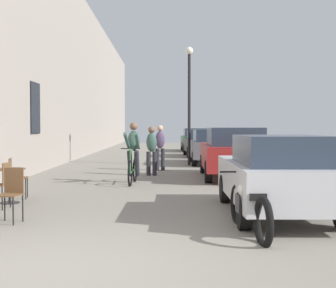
% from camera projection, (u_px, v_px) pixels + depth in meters
% --- Properties ---
extents(ground_plane, '(88.00, 88.00, 0.00)m').
position_uv_depth(ground_plane, '(65.00, 269.00, 5.27)').
color(ground_plane, gray).
extents(building_facade_left, '(0.54, 68.00, 8.57)m').
position_uv_depth(building_facade_left, '(50.00, 60.00, 19.08)').
color(building_facade_left, gray).
rests_on(building_facade_left, ground_plane).
extents(cafe_chair_near_toward_street, '(0.44, 0.44, 0.89)m').
position_uv_depth(cafe_chair_near_toward_street, '(11.00, 191.00, 7.86)').
color(cafe_chair_near_toward_street, black).
rests_on(cafe_chair_near_toward_street, ground_plane).
extents(cafe_table_mid, '(0.64, 0.64, 0.72)m').
position_uv_depth(cafe_table_mid, '(9.00, 178.00, 9.84)').
color(cafe_table_mid, black).
rests_on(cafe_table_mid, ground_plane).
extents(cafe_chair_mid_toward_street, '(0.44, 0.44, 0.89)m').
position_uv_depth(cafe_chair_mid_toward_street, '(15.00, 175.00, 10.46)').
color(cafe_chair_mid_toward_street, black).
rests_on(cafe_chair_mid_toward_street, ground_plane).
extents(cafe_chair_mid_toward_wall, '(0.43, 0.43, 0.89)m').
position_uv_depth(cafe_chair_mid_toward_wall, '(2.00, 182.00, 9.16)').
color(cafe_chair_mid_toward_wall, black).
rests_on(cafe_chair_mid_toward_wall, ground_plane).
extents(cyclist_on_bicycle, '(0.52, 1.76, 1.74)m').
position_uv_depth(cyclist_on_bicycle, '(133.00, 154.00, 13.37)').
color(cyclist_on_bicycle, black).
rests_on(cyclist_on_bicycle, ground_plane).
extents(pedestrian_near, '(0.36, 0.27, 1.60)m').
position_uv_depth(pedestrian_near, '(152.00, 148.00, 15.53)').
color(pedestrian_near, '#26262D').
rests_on(pedestrian_near, ground_plane).
extents(pedestrian_mid, '(0.35, 0.26, 1.65)m').
position_uv_depth(pedestrian_mid, '(160.00, 145.00, 17.35)').
color(pedestrian_mid, '#26262D').
rests_on(pedestrian_mid, ground_plane).
extents(street_lamp, '(0.32, 0.32, 4.90)m').
position_uv_depth(street_lamp, '(189.00, 90.00, 19.78)').
color(street_lamp, black).
rests_on(street_lamp, ground_plane).
extents(parked_car_nearest, '(1.76, 4.04, 1.43)m').
position_uv_depth(parked_car_nearest, '(277.00, 174.00, 8.46)').
color(parked_car_nearest, '#B7B7BC').
rests_on(parked_car_nearest, ground_plane).
extents(parked_car_second, '(1.97, 4.44, 1.56)m').
position_uv_depth(parked_car_second, '(233.00, 152.00, 14.74)').
color(parked_car_second, maroon).
rests_on(parked_car_second, ground_plane).
extents(parked_car_third, '(1.79, 4.17, 1.48)m').
position_uv_depth(parked_car_third, '(211.00, 146.00, 20.49)').
color(parked_car_third, '#595960').
rests_on(parked_car_third, ground_plane).
extents(parked_car_fourth, '(1.81, 4.14, 1.46)m').
position_uv_depth(parked_car_fourth, '(201.00, 143.00, 25.83)').
color(parked_car_fourth, black).
rests_on(parked_car_fourth, ground_plane).
extents(parked_car_fifth, '(1.82, 4.27, 1.52)m').
position_uv_depth(parked_car_fifth, '(195.00, 139.00, 31.69)').
color(parked_car_fifth, '#23512D').
rests_on(parked_car_fifth, ground_plane).
extents(parked_motorcycle, '(0.62, 2.15, 0.92)m').
position_uv_depth(parked_motorcycle, '(249.00, 206.00, 7.04)').
color(parked_motorcycle, black).
rests_on(parked_motorcycle, ground_plane).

